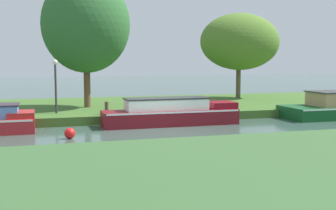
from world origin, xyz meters
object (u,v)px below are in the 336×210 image
(maroon_barge, at_px, (172,113))
(willow_tree_centre, at_px, (240,42))
(channel_buoy, at_px, (70,133))
(lamp_post, at_px, (56,79))
(mooring_post_near, at_px, (107,108))
(willow_tree_left, at_px, (86,25))

(maroon_barge, bearing_deg, willow_tree_centre, 47.18)
(maroon_barge, xyz_separation_m, willow_tree_centre, (7.00, 7.55, 3.53))
(channel_buoy, bearing_deg, willow_tree_centre, 39.93)
(willow_tree_centre, distance_m, lamp_post, 13.08)
(maroon_barge, xyz_separation_m, mooring_post_near, (-2.69, 1.52, 0.16))
(willow_tree_left, relative_size, mooring_post_near, 11.79)
(maroon_barge, relative_size, willow_tree_left, 0.89)
(willow_tree_centre, xyz_separation_m, lamp_post, (-11.90, -5.04, -2.05))
(maroon_barge, relative_size, channel_buoy, 15.05)
(willow_tree_centre, height_order, lamp_post, willow_tree_centre)
(willow_tree_left, distance_m, mooring_post_near, 5.20)
(willow_tree_left, bearing_deg, lamp_post, -127.04)
(willow_tree_centre, distance_m, channel_buoy, 15.64)
(mooring_post_near, bearing_deg, maroon_barge, -29.48)
(maroon_barge, bearing_deg, mooring_post_near, 150.52)
(willow_tree_left, xyz_separation_m, willow_tree_centre, (10.20, 2.79, -0.66))
(willow_tree_centre, xyz_separation_m, mooring_post_near, (-9.68, -6.03, -3.38))
(maroon_barge, xyz_separation_m, willow_tree_left, (-3.21, 4.76, 4.19))
(willow_tree_left, bearing_deg, mooring_post_near, -80.88)
(willow_tree_left, bearing_deg, maroon_barge, -56.04)
(willow_tree_left, bearing_deg, channel_buoy, -101.57)
(willow_tree_left, bearing_deg, willow_tree_centre, 15.29)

